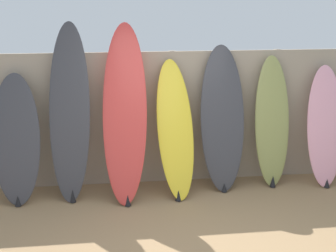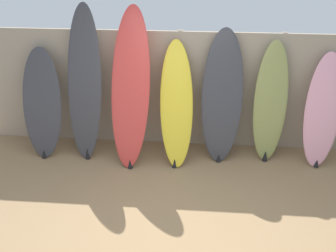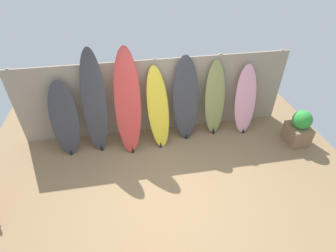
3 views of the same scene
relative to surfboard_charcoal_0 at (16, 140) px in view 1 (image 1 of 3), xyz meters
The scene contains 8 objects.
fence_back 2.03m from the surfboard_charcoal_0, 11.38° to the left, with size 6.08×0.11×1.80m.
surfboard_charcoal_0 is the anchor object (origin of this frame).
surfboard_charcoal_1 0.72m from the surfboard_charcoal_0, ahead, with size 0.57×0.59×2.21m.
surfboard_red_2 1.37m from the surfboard_charcoal_0, ahead, with size 0.62×0.80×2.20m.
surfboard_yellow_3 1.98m from the surfboard_charcoal_0, ahead, with size 0.54×0.76×1.72m.
surfboard_charcoal_4 2.62m from the surfboard_charcoal_0, ahead, with size 0.59×0.53×1.89m.
surfboard_olive_5 3.31m from the surfboard_charcoal_0, ahead, with size 0.47×0.42×1.75m.
surfboard_pink_6 4.02m from the surfboard_charcoal_0, ahead, with size 0.54×0.54×1.61m.
Camera 1 is at (-0.83, -4.08, 2.49)m, focal length 50.00 mm.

